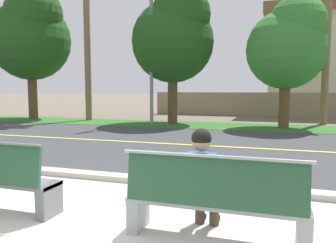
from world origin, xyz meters
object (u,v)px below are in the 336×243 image
(shade_tree_left, at_px, (175,35))
(shade_tree_centre, at_px, (289,44))
(streetlamp, at_px, (153,24))
(seated_person_blue, at_px, (203,177))
(shade_tree_far_left, at_px, (31,34))
(bench_right, at_px, (214,202))

(shade_tree_left, distance_m, shade_tree_centre, 5.02)
(streetlamp, distance_m, shade_tree_centre, 5.90)
(seated_person_blue, distance_m, shade_tree_left, 12.65)
(seated_person_blue, height_order, shade_tree_far_left, shade_tree_far_left)
(streetlamp, xyz_separation_m, shade_tree_far_left, (-6.99, 0.55, -0.05))
(seated_person_blue, bearing_deg, shade_tree_left, 108.20)
(streetlamp, bearing_deg, seated_person_blue, -66.95)
(bench_right, distance_m, shade_tree_centre, 11.86)
(shade_tree_far_left, height_order, shade_tree_left, shade_tree_far_left)
(shade_tree_left, bearing_deg, shade_tree_centre, -3.57)
(seated_person_blue, relative_size, shade_tree_left, 0.20)
(bench_right, bearing_deg, shade_tree_left, 108.68)
(seated_person_blue, distance_m, shade_tree_far_left, 16.74)
(shade_tree_left, bearing_deg, shade_tree_far_left, -179.06)
(shade_tree_far_left, xyz_separation_m, shade_tree_left, (7.82, 0.13, -0.38))
(shade_tree_centre, bearing_deg, shade_tree_left, 176.43)
(streetlamp, bearing_deg, shade_tree_centre, 3.65)
(seated_person_blue, height_order, shade_tree_left, shade_tree_left)
(bench_right, height_order, streetlamp, streetlamp)
(bench_right, height_order, seated_person_blue, seated_person_blue)
(streetlamp, relative_size, shade_tree_centre, 1.49)
(bench_right, bearing_deg, seated_person_blue, 133.87)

